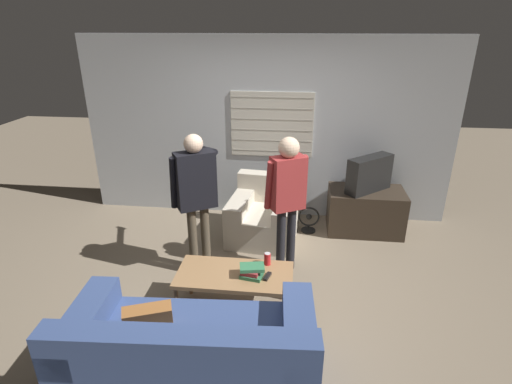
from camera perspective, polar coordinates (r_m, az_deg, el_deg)
The scene contains 13 objects.
ground_plane at distance 4.41m, azimuth -1.28°, elevation -14.31°, with size 16.00×16.00×0.00m, color #7F705B.
wall_back at distance 5.70m, azimuth 1.41°, elevation 8.81°, with size 5.20×0.08×2.55m.
couch_blue at distance 3.35m, azimuth -9.35°, elevation -22.10°, with size 1.94×1.04×0.82m.
armchair_beige at distance 5.34m, azimuth 1.20°, elevation -3.31°, with size 0.95×1.00×0.79m.
coffee_table at distance 3.95m, azimuth -3.06°, elevation -12.01°, with size 1.12×0.54×0.45m.
tv_stand at distance 5.68m, azimuth 15.32°, elevation -2.60°, with size 1.00×0.59×0.60m.
tv at distance 5.47m, azimuth 15.88°, elevation 2.49°, with size 0.64×0.60×0.48m.
person_left_standing at distance 4.32m, azimuth -8.59°, elevation 0.50°, with size 0.52×0.84×1.64m.
person_right_standing at distance 4.34m, azimuth 4.48°, elevation 0.32°, with size 0.48×0.72×1.60m.
book_stack at distance 3.85m, azimuth -0.65°, elevation -11.25°, with size 0.25×0.20×0.11m.
soda_can at distance 4.02m, azimuth 1.64°, elevation -9.52°, with size 0.07×0.07×0.13m.
spare_remote at distance 3.86m, azimuth 1.63°, elevation -11.95°, with size 0.08×0.14×0.02m.
floor_fan at distance 5.56m, azimuth 7.55°, elevation -4.01°, with size 0.29×0.20×0.37m.
Camera 1 is at (0.50, -3.47, 2.67)m, focal length 28.00 mm.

